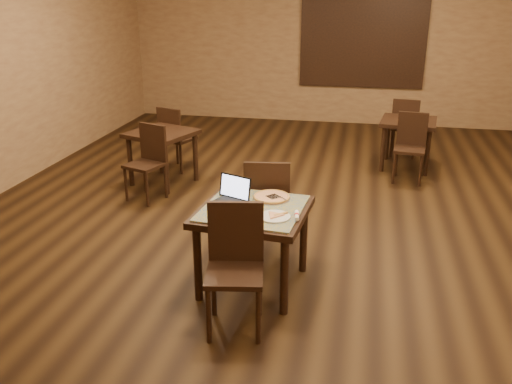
% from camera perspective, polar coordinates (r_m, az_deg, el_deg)
% --- Properties ---
extents(ground, '(10.00, 10.00, 0.00)m').
position_cam_1_polar(ground, '(6.34, 4.79, -3.05)').
color(ground, black).
rests_on(ground, ground).
extents(wall_back, '(8.00, 0.02, 3.00)m').
position_cam_1_polar(wall_back, '(10.84, 8.40, 15.04)').
color(wall_back, '#9A794E').
rests_on(wall_back, ground).
extents(mural, '(2.34, 0.05, 1.64)m').
position_cam_1_polar(mural, '(10.77, 11.15, 15.12)').
color(mural, '#246086').
rests_on(mural, wall_back).
extents(tiled_table, '(1.00, 1.00, 0.76)m').
position_cam_1_polar(tiled_table, '(4.75, -0.30, -2.78)').
color(tiled_table, black).
rests_on(tiled_table, ground).
extents(chair_main_near, '(0.51, 0.51, 1.01)m').
position_cam_1_polar(chair_main_near, '(4.25, -2.20, -7.11)').
color(chair_main_near, black).
rests_on(chair_main_near, ground).
extents(chair_main_far, '(0.50, 0.50, 1.02)m').
position_cam_1_polar(chair_main_far, '(5.33, 1.18, -1.05)').
color(chair_main_far, black).
rests_on(chair_main_far, ground).
extents(laptop, '(0.39, 0.36, 0.22)m').
position_cam_1_polar(laptop, '(4.82, -2.38, -0.35)').
color(laptop, black).
rests_on(laptop, tiled_table).
extents(plate, '(0.27, 0.27, 0.01)m').
position_cam_1_polar(plate, '(4.50, 1.97, -2.61)').
color(plate, white).
rests_on(plate, tiled_table).
extents(pizza_slice, '(0.24, 0.24, 0.02)m').
position_cam_1_polar(pizza_slice, '(4.50, 1.97, -2.45)').
color(pizza_slice, '#F8EBA5').
rests_on(pizza_slice, plate).
extents(pizza_pan, '(0.35, 0.35, 0.01)m').
position_cam_1_polar(pizza_pan, '(4.90, 1.65, -0.64)').
color(pizza_pan, silver).
rests_on(pizza_pan, tiled_table).
extents(pizza_whole, '(0.33, 0.33, 0.02)m').
position_cam_1_polar(pizza_whole, '(4.90, 1.65, -0.49)').
color(pizza_whole, '#F8EBA5').
rests_on(pizza_whole, pizza_pan).
extents(spatula, '(0.26, 0.25, 0.01)m').
position_cam_1_polar(spatula, '(4.87, 1.84, -0.49)').
color(spatula, silver).
rests_on(spatula, pizza_whole).
extents(napkin_roll, '(0.06, 0.17, 0.04)m').
position_cam_1_polar(napkin_roll, '(4.51, 4.31, -2.47)').
color(napkin_roll, white).
rests_on(napkin_roll, tiled_table).
extents(other_table_a, '(0.87, 0.87, 0.73)m').
position_cam_1_polar(other_table_a, '(8.33, 15.72, 6.49)').
color(other_table_a, black).
rests_on(other_table_a, ground).
extents(other_table_a_chair_near, '(0.45, 0.45, 0.94)m').
position_cam_1_polar(other_table_a_chair_near, '(7.82, 15.96, 5.00)').
color(other_table_a_chair_near, black).
rests_on(other_table_a_chair_near, ground).
extents(other_table_a_chair_far, '(0.45, 0.45, 0.94)m').
position_cam_1_polar(other_table_a_chair_far, '(8.88, 15.41, 6.90)').
color(other_table_a_chair_far, black).
rests_on(other_table_a_chair_far, ground).
extents(other_table_b, '(1.00, 1.00, 0.73)m').
position_cam_1_polar(other_table_b, '(7.46, -9.86, 5.38)').
color(other_table_b, black).
rests_on(other_table_b, ground).
extents(other_table_b_chair_near, '(0.53, 0.53, 0.95)m').
position_cam_1_polar(other_table_b_chair_near, '(6.98, -11.23, 3.56)').
color(other_table_b_chair_near, black).
rests_on(other_table_b_chair_near, ground).
extents(other_table_b_chair_far, '(0.53, 0.53, 0.95)m').
position_cam_1_polar(other_table_b_chair_far, '(7.99, -8.60, 5.94)').
color(other_table_b_chair_far, black).
rests_on(other_table_b_chair_far, ground).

